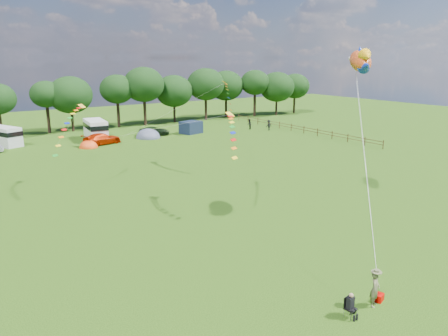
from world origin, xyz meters
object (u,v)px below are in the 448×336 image
camp_chair (350,303)px  fish_kite (361,61)px  tent_greyblue (148,138)px  car_c (102,139)px  campervan_c (96,129)px  walker_b (269,125)px  tent_orange (89,147)px  car_d (154,131)px  walker_a (249,124)px  kite_flyer (375,289)px  campervan_b (4,136)px

camp_chair → fish_kite: size_ratio=0.31×
tent_greyblue → car_c: bearing=-170.4°
campervan_c → walker_b: (26.75, -7.53, -0.71)m
tent_orange → tent_greyblue: (9.76, 2.38, -0.00)m
car_d → walker_a: size_ratio=2.75×
kite_flyer → car_c: bearing=60.0°
campervan_b → walker_a: size_ratio=3.29×
campervan_c → walker_a: bearing=-95.0°
campervan_c → fish_kite: bearing=-163.9°
camp_chair → kite_flyer: bearing=-9.1°
tent_greyblue → fish_kite: (0.23, -38.75, 11.53)m
car_c → walker_a: walker_a is taller
kite_flyer → camp_chair: kite_flyer is taller
car_d → campervan_c: bearing=102.3°
camp_chair → walker_b: bearing=46.5°
tent_orange → fish_kite: bearing=-74.6°
car_c → campervan_b: campervan_b is taller
fish_kite → walker_b: bearing=5.9°
tent_greyblue → fish_kite: 40.43m
kite_flyer → walker_a: kite_flyer is taller
car_d → tent_greyblue: bearing=153.1°
campervan_c → fish_kite: fish_kite is taller
walker_b → campervan_c: bearing=-19.3°
kite_flyer → walker_b: 53.27m
kite_flyer → camp_chair: size_ratio=1.44×
tent_orange → fish_kite: fish_kite is taller
car_c → tent_orange: (-2.25, -1.10, -0.77)m
car_d → campervan_c: 8.88m
tent_orange → tent_greyblue: bearing=13.7°
car_d → campervan_b: bearing=101.3°
camp_chair → walker_a: bearing=49.9°
tent_orange → tent_greyblue: tent_greyblue is taller
car_d → camp_chair: (-13.33, -50.41, 0.08)m
campervan_c → walker_b: size_ratio=3.60×
car_d → walker_a: walker_a is taller
campervan_c → campervan_b: bearing=85.6°
tent_orange → walker_b: (29.48, -2.25, 0.84)m
campervan_b → walker_a: (36.57, -7.15, -0.53)m
walker_a → kite_flyer: bearing=17.9°
car_d → walker_a: bearing=-81.3°
campervan_b → kite_flyer: campervan_b is taller
campervan_b → kite_flyer: bearing=166.4°
fish_kite → kite_flyer: bearing=170.8°
car_d → fish_kite: fish_kite is taller
walker_b → tent_orange: bearing=-7.9°
kite_flyer → walker_b: (29.61, 44.28, -0.04)m
tent_greyblue → kite_flyer: (-9.90, -48.91, 0.88)m
campervan_c → kite_flyer: campervan_c is taller
tent_greyblue → campervan_b: bearing=164.8°
walker_a → walker_b: walker_a is taller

